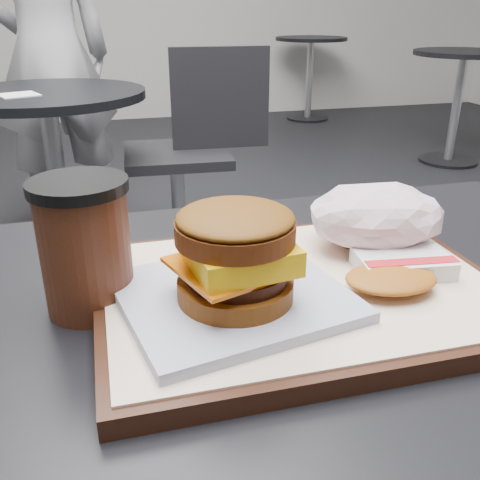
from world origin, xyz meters
name	(u,v)px	position (x,y,z in m)	size (l,w,h in m)	color
customer_table	(307,456)	(0.00, 0.00, 0.58)	(0.80, 0.60, 0.77)	#A5A5AA
serving_tray	(298,291)	(-0.01, 0.02, 0.78)	(0.38, 0.28, 0.02)	black
breakfast_sandwich	(235,265)	(-0.08, -0.01, 0.83)	(0.22, 0.20, 0.09)	silver
hash_brown	(398,270)	(0.08, 0.00, 0.80)	(0.12, 0.10, 0.02)	white
crumpled_wrapper	(377,217)	(0.10, 0.08, 0.82)	(0.15, 0.12, 0.07)	white
coffee_cup	(85,246)	(-0.20, 0.06, 0.83)	(0.09, 0.09, 0.13)	#411C0F
neighbor_table	(53,146)	(-0.35, 1.65, 0.55)	(0.70, 0.70, 0.75)	black
napkin	(18,95)	(-0.43, 1.56, 0.75)	(0.12, 0.12, 0.00)	white
neighbor_chair	(192,142)	(0.19, 1.75, 0.51)	(0.61, 0.44, 0.88)	#B3B3B9
patron	(49,55)	(-0.37, 2.33, 0.82)	(0.60, 0.39, 1.63)	#BCBCC1
bg_table_near	(461,80)	(2.20, 2.80, 0.56)	(0.66, 0.66, 0.75)	black
bg_table_far	(310,58)	(1.80, 4.50, 0.56)	(0.66, 0.66, 0.75)	black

